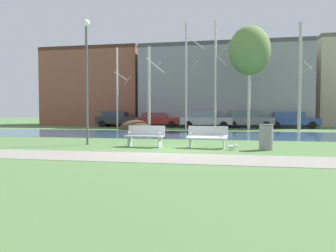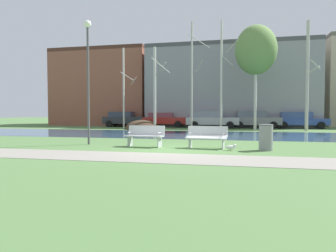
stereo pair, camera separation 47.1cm
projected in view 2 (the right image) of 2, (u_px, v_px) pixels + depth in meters
The scene contains 22 objects.
ground_plane at pixel (200, 133), 21.15m from camera, with size 120.00×120.00×0.00m, color #4C703D.
paved_path_strip at pixel (157, 158), 9.52m from camera, with size 60.00×2.11×0.01m, color gray.
river_band at pixel (197, 135), 19.64m from camera, with size 80.00×7.45×0.01m, color #33516B.
soil_mound at pixel (142, 129), 26.23m from camera, with size 2.93×3.01×1.60m, color #423021.
bench_left at pixel (145, 135), 12.61m from camera, with size 1.64×0.71×0.87m.
bench_right at pixel (207, 136), 12.06m from camera, with size 1.64×0.71×0.87m.
trash_bin at pixel (266, 137), 11.35m from camera, with size 0.53×0.53×0.97m.
seagull at pixel (231, 147), 11.34m from camera, with size 0.41×0.15×0.25m.
streetlamp at pixel (88, 62), 13.41m from camera, with size 0.32×0.32×5.43m.
birch_far_left at pixel (124, 88), 27.49m from camera, with size 1.40×2.25×7.18m.
birch_left at pixel (155, 87), 25.48m from camera, with size 1.47×2.35×6.85m.
birch_center_left at pixel (192, 75), 24.89m from camera, with size 1.55×2.32×8.75m.
birch_center at pixel (222, 74), 24.60m from camera, with size 1.41×2.22×8.79m.
birch_center_right at pixel (256, 50), 24.34m from camera, with size 3.27×3.27×8.35m.
birch_right at pixel (308, 76), 23.49m from camera, with size 1.04×1.77×8.43m.
parked_van_nearest_dark at pixel (124, 119), 30.60m from camera, with size 4.15×2.18×1.50m.
parked_sedan_second_red at pixel (164, 119), 29.93m from camera, with size 4.29×2.26×1.41m.
parked_hatch_third_silver at pixel (211, 119), 28.10m from camera, with size 4.80×2.17×1.56m.
parked_wagon_fourth_grey at pixel (254, 119), 27.70m from camera, with size 4.48×2.16×1.57m.
parked_suv_fifth_blue at pixel (298, 120), 27.26m from camera, with size 4.71×2.19×1.45m.
building_brick_low at pixel (108, 89), 36.22m from camera, with size 10.83×7.80×8.44m.
building_grey_warehouse at pixel (230, 88), 33.01m from camera, with size 16.31×9.69×8.14m.
Camera 2 is at (2.38, -11.09, 1.40)m, focal length 32.77 mm.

